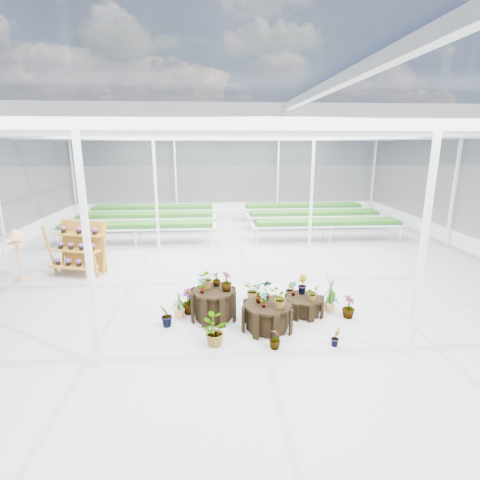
{
  "coord_description": "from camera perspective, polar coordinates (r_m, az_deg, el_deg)",
  "views": [
    {
      "loc": [
        -0.82,
        -10.35,
        4.07
      ],
      "look_at": [
        -0.07,
        0.27,
        1.3
      ],
      "focal_mm": 28.0,
      "sensor_mm": 36.0,
      "label": 1
    }
  ],
  "objects": [
    {
      "name": "ground_plane",
      "position": [
        11.15,
        0.46,
        -6.82
      ],
      "size": [
        24.0,
        24.0,
        0.0
      ],
      "primitive_type": "plane",
      "color": "gray",
      "rests_on": "ground"
    },
    {
      "name": "greenhouse_shell",
      "position": [
        10.54,
        0.49,
        4.64
      ],
      "size": [
        18.0,
        24.0,
        4.5
      ],
      "primitive_type": null,
      "color": "white",
      "rests_on": "ground"
    },
    {
      "name": "steel_frame",
      "position": [
        10.54,
        0.49,
        4.64
      ],
      "size": [
        18.0,
        24.0,
        4.5
      ],
      "primitive_type": null,
      "color": "silver",
      "rests_on": "ground"
    },
    {
      "name": "nursery_benches",
      "position": [
        17.95,
        -1.34,
        2.84
      ],
      "size": [
        16.0,
        7.0,
        0.84
      ],
      "primitive_type": null,
      "color": "silver",
      "rests_on": "ground"
    },
    {
      "name": "plinth_tall",
      "position": [
        9.01,
        -4.04,
        -9.76
      ],
      "size": [
        1.39,
        1.39,
        0.72
      ],
      "primitive_type": "cylinder",
      "rotation": [
        0.0,
        0.0,
        -0.41
      ],
      "color": "black",
      "rests_on": "ground"
    },
    {
      "name": "plinth_mid",
      "position": [
        8.58,
        4.19,
        -11.55
      ],
      "size": [
        1.33,
        1.33,
        0.59
      ],
      "primitive_type": "cylinder",
      "rotation": [
        0.0,
        0.0,
        0.2
      ],
      "color": "black",
      "rests_on": "ground"
    },
    {
      "name": "plinth_low",
      "position": [
        9.42,
        9.69,
        -9.82
      ],
      "size": [
        1.07,
        1.07,
        0.42
      ],
      "primitive_type": "cylinder",
      "rotation": [
        0.0,
        0.0,
        0.15
      ],
      "color": "black",
      "rests_on": "ground"
    },
    {
      "name": "shelf_rack",
      "position": [
        12.86,
        -23.54,
        -1.22
      ],
      "size": [
        1.75,
        1.25,
        1.67
      ],
      "primitive_type": null,
      "rotation": [
        0.0,
        0.0,
        -0.29
      ],
      "color": "#A67224",
      "rests_on": "ground"
    },
    {
      "name": "bird_table",
      "position": [
        13.1,
        -30.76,
        -1.92
      ],
      "size": [
        0.4,
        0.4,
        1.62
      ],
      "primitive_type": null,
      "rotation": [
        0.0,
        0.0,
        0.04
      ],
      "color": "tan",
      "rests_on": "ground"
    },
    {
      "name": "nursery_plants",
      "position": [
        8.91,
        1.97,
        -9.14
      ],
      "size": [
        4.66,
        2.94,
        1.2
      ],
      "color": "#245718",
      "rests_on": "ground"
    }
  ]
}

